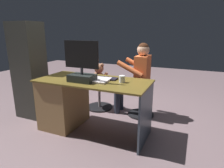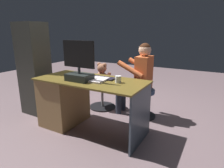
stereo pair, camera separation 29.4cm
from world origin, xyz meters
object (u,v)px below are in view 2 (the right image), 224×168
object	(u,v)px
monitor	(79,68)
tv_remote	(75,77)
computer_mouse	(84,75)
cup	(118,79)
office_chair_teddy	(102,93)
person	(138,74)
visitor_chair	(143,100)
desk	(69,99)
keyboard	(100,78)
teddy_bear	(102,74)

from	to	relation	value
monitor	tv_remote	size ratio (longest dim) A/B	3.46
computer_mouse	cup	world-z (taller)	cup
tv_remote	office_chair_teddy	world-z (taller)	tv_remote
tv_remote	person	world-z (taller)	person
computer_mouse	visitor_chair	xyz separation A→B (m)	(-0.68, -0.65, -0.48)
tv_remote	person	bearing A→B (deg)	-154.00
cup	office_chair_teddy	size ratio (longest dim) A/B	0.19
computer_mouse	tv_remote	world-z (taller)	computer_mouse
desk	computer_mouse	xyz separation A→B (m)	(-0.20, -0.13, 0.37)
office_chair_teddy	cup	bearing A→B (deg)	133.81
desk	tv_remote	size ratio (longest dim) A/B	10.09
computer_mouse	monitor	bearing A→B (deg)	115.26
keyboard	cup	world-z (taller)	cup
monitor	visitor_chair	size ratio (longest dim) A/B	1.11
tv_remote	desk	bearing A→B (deg)	-23.51
teddy_bear	computer_mouse	bearing A→B (deg)	99.17
keyboard	teddy_bear	distance (m)	0.79
monitor	office_chair_teddy	distance (m)	1.12
monitor	computer_mouse	bearing A→B (deg)	-64.74
computer_mouse	cup	bearing A→B (deg)	171.39
desk	tv_remote	distance (m)	0.38
keyboard	tv_remote	size ratio (longest dim) A/B	2.80
teddy_bear	keyboard	bearing A→B (deg)	120.48
monitor	visitor_chair	xyz separation A→B (m)	(-0.56, -0.90, -0.63)
keyboard	teddy_bear	bearing A→B (deg)	-59.52
visitor_chair	person	distance (m)	0.44
keyboard	tv_remote	bearing A→B (deg)	19.24
monitor	tv_remote	xyz separation A→B (m)	(0.19, -0.12, -0.16)
office_chair_teddy	teddy_bear	xyz separation A→B (m)	(0.00, -0.01, 0.36)
monitor	computer_mouse	size ratio (longest dim) A/B	5.40
visitor_chair	computer_mouse	bearing A→B (deg)	43.77
computer_mouse	tv_remote	bearing A→B (deg)	62.14
desk	computer_mouse	size ratio (longest dim) A/B	15.76
desk	tv_remote	world-z (taller)	tv_remote
computer_mouse	person	distance (m)	0.87
monitor	person	distance (m)	1.03
desk	monitor	bearing A→B (deg)	159.38
cup	person	distance (m)	0.74
computer_mouse	teddy_bear	world-z (taller)	teddy_bear
monitor	cup	world-z (taller)	monitor
keyboard	person	world-z (taller)	person
computer_mouse	person	bearing A→B (deg)	-132.11
desk	teddy_bear	distance (m)	0.84
visitor_chair	monitor	bearing A→B (deg)	58.08
computer_mouse	teddy_bear	distance (m)	0.68
cup	office_chair_teddy	bearing A→B (deg)	-46.19
cup	visitor_chair	world-z (taller)	cup
tv_remote	office_chair_teddy	size ratio (longest dim) A/B	0.32
keyboard	computer_mouse	bearing A→B (deg)	-1.02
person	desk	bearing A→B (deg)	44.77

